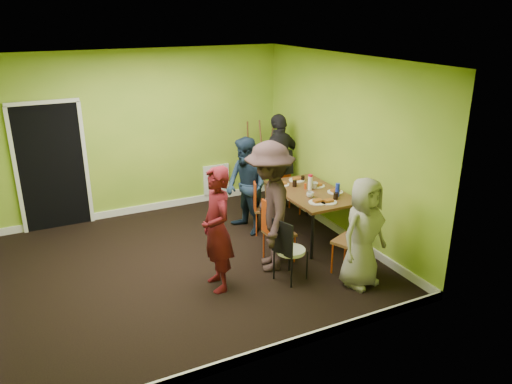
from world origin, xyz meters
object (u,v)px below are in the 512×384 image
(chair_bentwood, at_px, (288,247))
(thermos, at_px, (310,183))
(chair_front_end, at_px, (357,237))
(blue_bottle, at_px, (337,190))
(chair_left_far, at_px, (260,203))
(orange_bottle, at_px, (305,186))
(person_left_far, at_px, (246,186))
(person_left_near, at_px, (270,207))
(chair_left_near, at_px, (275,228))
(person_standing, at_px, (217,229))
(dining_table, at_px, (311,194))
(person_back_end, at_px, (279,162))
(person_front_end, at_px, (363,233))
(chair_back_end, at_px, (282,169))
(easel, at_px, (259,159))

(chair_bentwood, height_order, thermos, thermos)
(chair_front_end, distance_m, blue_bottle, 1.06)
(thermos, bearing_deg, chair_front_end, -95.07)
(chair_left_far, bearing_deg, orange_bottle, 80.12)
(person_left_far, bearing_deg, blue_bottle, 38.37)
(chair_left_far, xyz_separation_m, person_left_near, (-0.41, -1.09, 0.41))
(chair_bentwood, bearing_deg, blue_bottle, 100.98)
(chair_left_far, bearing_deg, chair_front_end, 36.03)
(chair_left_near, xyz_separation_m, person_standing, (-0.98, -0.29, 0.30))
(dining_table, bearing_deg, person_back_end, 83.60)
(chair_left_near, relative_size, orange_bottle, 10.34)
(chair_left_near, height_order, orange_bottle, chair_left_near)
(person_front_end, bearing_deg, chair_back_end, 70.69)
(person_back_end, bearing_deg, chair_left_far, 27.16)
(orange_bottle, distance_m, person_left_near, 1.27)
(chair_front_end, distance_m, easel, 3.27)
(chair_back_end, distance_m, person_left_far, 1.10)
(chair_front_end, bearing_deg, chair_left_far, 82.18)
(chair_left_far, height_order, thermos, thermos)
(chair_left_near, bearing_deg, person_left_far, 174.49)
(person_left_far, xyz_separation_m, person_back_end, (0.97, 0.70, 0.08))
(person_standing, bearing_deg, chair_left_near, 108.96)
(person_front_end, bearing_deg, orange_bottle, 71.58)
(person_back_end, bearing_deg, orange_bottle, 62.76)
(person_back_end, relative_size, person_front_end, 1.17)
(chair_front_end, relative_size, orange_bottle, 11.30)
(chair_front_end, bearing_deg, person_left_near, 118.90)
(dining_table, distance_m, person_left_far, 1.01)
(person_left_near, relative_size, person_front_end, 1.23)
(orange_bottle, relative_size, person_left_far, 0.06)
(dining_table, xyz_separation_m, person_front_end, (-0.19, -1.55, 0.03))
(person_front_end, bearing_deg, easel, 72.80)
(chair_left_near, height_order, easel, easel)
(chair_bentwood, bearing_deg, orange_bottle, 121.81)
(chair_back_end, height_order, person_standing, person_standing)
(chair_bentwood, xyz_separation_m, person_left_far, (0.19, 1.65, 0.29))
(easel, distance_m, person_standing, 3.37)
(orange_bottle, xyz_separation_m, person_standing, (-1.86, -0.93, 0.02))
(orange_bottle, bearing_deg, chair_front_end, -92.97)
(dining_table, relative_size, chair_left_near, 1.64)
(chair_back_end, height_order, person_front_end, person_front_end)
(thermos, xyz_separation_m, person_left_near, (-1.07, -0.68, 0.04))
(dining_table, xyz_separation_m, thermos, (0.02, 0.06, 0.16))
(orange_bottle, xyz_separation_m, person_left_far, (-0.80, 0.46, -0.02))
(dining_table, height_order, chair_front_end, chair_front_end)
(chair_left_near, bearing_deg, easel, 156.79)
(person_back_end, bearing_deg, person_standing, 26.84)
(chair_back_end, relative_size, chair_bentwood, 1.21)
(easel, bearing_deg, chair_left_near, -111.90)
(chair_left_far, relative_size, chair_bentwood, 0.99)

